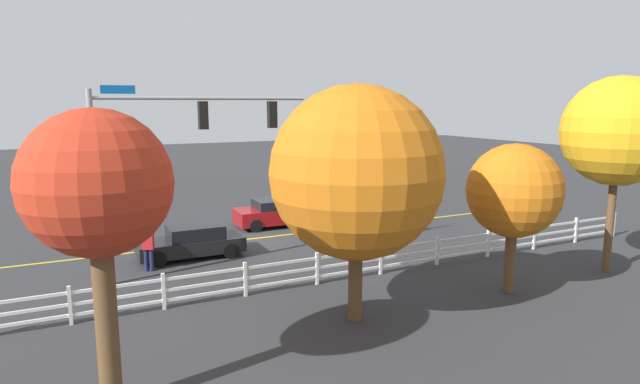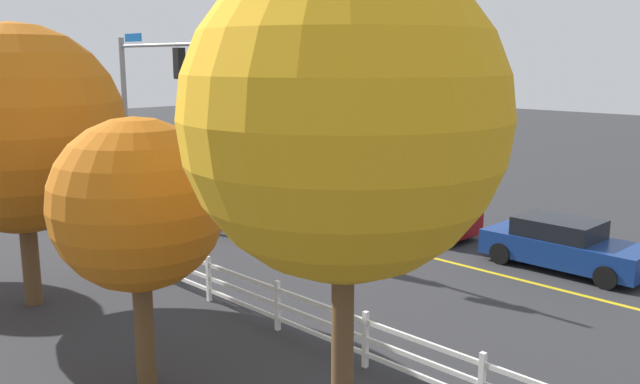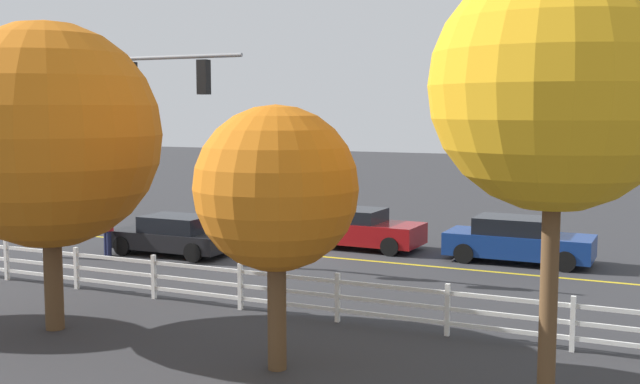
{
  "view_description": "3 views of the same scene",
  "coord_description": "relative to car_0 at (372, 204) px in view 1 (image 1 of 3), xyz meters",
  "views": [
    {
      "loc": [
        7.27,
        23.07,
        6.28
      ],
      "look_at": [
        -2.53,
        2.88,
        2.5
      ],
      "focal_mm": 29.89,
      "sensor_mm": 36.0,
      "label": 1
    },
    {
      "loc": [
        -16.26,
        16.27,
        5.93
      ],
      "look_at": [
        -2.61,
        2.72,
        2.13
      ],
      "focal_mm": 37.58,
      "sensor_mm": 36.0,
      "label": 2
    },
    {
      "loc": [
        -12.58,
        22.93,
        4.9
      ],
      "look_at": [
        -3.16,
        2.74,
        2.5
      ],
      "focal_mm": 43.21,
      "sensor_mm": 36.0,
      "label": 3
    }
  ],
  "objects": [
    {
      "name": "car_2",
      "position": [
        5.56,
        -0.22,
        -0.03
      ],
      "size": [
        4.43,
        2.08,
        1.4
      ],
      "rotation": [
        0.0,
        0.0,
        3.11
      ],
      "color": "maroon",
      "rests_on": "ground_plane"
    },
    {
      "name": "tree_3",
      "position": [
        -2.77,
        12.23,
        4.53
      ],
      "size": [
        3.96,
        3.96,
        7.24
      ],
      "color": "brown",
      "rests_on": "ground_plane"
    },
    {
      "name": "lane_center_stripe",
      "position": [
        4.03,
        1.78,
        -0.71
      ],
      "size": [
        28.0,
        0.16,
        0.01
      ],
      "primitive_type": "cube",
      "color": "gold",
      "rests_on": "ground_plane"
    },
    {
      "name": "white_rail_fence",
      "position": [
        5.03,
        8.8,
        -0.11
      ],
      "size": [
        26.1,
        0.1,
        1.15
      ],
      "color": "white",
      "rests_on": "ground_plane"
    },
    {
      "name": "tree_2",
      "position": [
        7.93,
        12.0,
        3.62
      ],
      "size": [
        4.94,
        4.94,
        6.81
      ],
      "color": "brown",
      "rests_on": "ground_plane"
    },
    {
      "name": "tree_0",
      "position": [
        2.16,
        12.25,
        2.71
      ],
      "size": [
        3.08,
        3.08,
        4.99
      ],
      "color": "brown",
      "rests_on": "ground_plane"
    },
    {
      "name": "car_0",
      "position": [
        0.0,
        0.0,
        0.0
      ],
      "size": [
        4.59,
        1.95,
        1.46
      ],
      "rotation": [
        0.0,
        0.0,
        3.14
      ],
      "color": "navy",
      "rests_on": "ground_plane"
    },
    {
      "name": "pedestrian",
      "position": [
        12.67,
        4.66,
        0.22
      ],
      "size": [
        0.47,
        0.39,
        1.69
      ],
      "rotation": [
        0.0,
        0.0,
        4.32
      ],
      "color": "#191E3F",
      "rests_on": "ground_plane"
    },
    {
      "name": "tree_1",
      "position": [
        14.75,
        13.83,
        3.94
      ],
      "size": [
        2.92,
        2.92,
        6.2
      ],
      "color": "brown",
      "rests_on": "ground_plane"
    },
    {
      "name": "signal_assembly",
      "position": [
        11.92,
        5.71,
        4.13
      ],
      "size": [
        7.75,
        0.38,
        6.84
      ],
      "color": "gray",
      "rests_on": "ground_plane"
    },
    {
      "name": "ground_plane",
      "position": [
        8.03,
        1.78,
        -0.71
      ],
      "size": [
        120.0,
        120.0,
        0.0
      ],
      "primitive_type": "plane",
      "color": "#2D2D30"
    },
    {
      "name": "car_1",
      "position": [
        10.8,
        3.55,
        -0.06
      ],
      "size": [
        4.22,
        1.87,
        1.33
      ],
      "rotation": [
        0.0,
        0.0,
        -0.0
      ],
      "color": "black",
      "rests_on": "ground_plane"
    }
  ]
}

